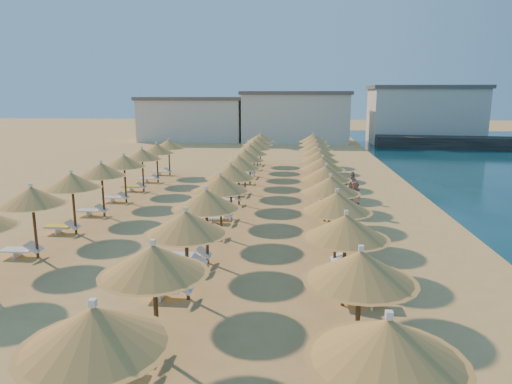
# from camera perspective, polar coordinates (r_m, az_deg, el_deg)

# --- Properties ---
(ground) EXTENTS (220.00, 220.00, 0.00)m
(ground) POSITION_cam_1_polar(r_m,az_deg,el_deg) (22.50, 1.73, -5.40)
(ground) COLOR #E5AA64
(ground) RESTS_ON ground
(jetty) EXTENTS (30.25, 7.02, 1.50)m
(jetty) POSITION_cam_1_polar(r_m,az_deg,el_deg) (65.71, 27.99, 5.38)
(jetty) COLOR black
(jetty) RESTS_ON ground
(hotel_blocks) EXTENTS (49.42, 9.42, 8.10)m
(hotel_blocks) POSITION_cam_1_polar(r_m,az_deg,el_deg) (68.02, 6.81, 9.36)
(hotel_blocks) COLOR silver
(hotel_blocks) RESTS_ON ground
(parasol_row_east) EXTENTS (2.81, 40.33, 3.21)m
(parasol_row_east) POSITION_cam_1_polar(r_m,az_deg,el_deg) (26.29, 8.50, 2.90)
(parasol_row_east) COLOR brown
(parasol_row_east) RESTS_ON ground
(parasol_row_west) EXTENTS (2.81, 40.33, 3.21)m
(parasol_row_west) POSITION_cam_1_polar(r_m,az_deg,el_deg) (26.48, -2.64, 3.08)
(parasol_row_west) COLOR brown
(parasol_row_west) RESTS_ON ground
(parasol_row_inland) EXTENTS (2.81, 26.69, 3.21)m
(parasol_row_inland) POSITION_cam_1_polar(r_m,az_deg,el_deg) (28.39, -17.40, 3.14)
(parasol_row_inland) COLOR brown
(parasol_row_inland) RESTS_ON ground
(loungers) EXTENTS (15.48, 38.17, 0.66)m
(loungers) POSITION_cam_1_polar(r_m,az_deg,el_deg) (26.64, -1.32, -1.87)
(loungers) COLOR white
(loungers) RESTS_ON ground
(beachgoer_b) EXTENTS (0.86, 1.04, 1.93)m
(beachgoer_b) POSITION_cam_1_polar(r_m,az_deg,el_deg) (26.70, 12.22, -0.75)
(beachgoer_b) COLOR tan
(beachgoer_b) RESTS_ON ground
(beachgoer_c) EXTENTS (1.04, 1.18, 1.91)m
(beachgoer_c) POSITION_cam_1_polar(r_m,az_deg,el_deg) (30.27, 11.89, 0.74)
(beachgoer_c) COLOR tan
(beachgoer_c) RESTS_ON ground
(beachgoer_a) EXTENTS (0.49, 0.70, 1.85)m
(beachgoer_a) POSITION_cam_1_polar(r_m,az_deg,el_deg) (20.92, 12.28, -4.39)
(beachgoer_a) COLOR tan
(beachgoer_a) RESTS_ON ground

